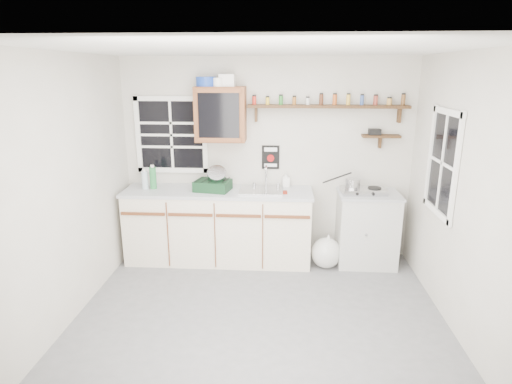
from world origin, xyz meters
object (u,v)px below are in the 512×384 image
main_cabinet (219,225)px  spice_shelf (329,106)px  upper_cabinet (221,114)px  right_cabinet (367,228)px  hotplate (363,191)px  dish_rack (214,182)px

main_cabinet → spice_shelf: spice_shelf is taller
upper_cabinet → spice_shelf: size_ratio=0.34×
spice_shelf → upper_cabinet: bearing=-176.9°
right_cabinet → hotplate: (-0.08, -0.02, 0.49)m
spice_shelf → dish_rack: (-1.37, -0.23, -0.91)m
right_cabinet → upper_cabinet: (-1.80, 0.12, 1.37)m
spice_shelf → hotplate: 1.10m
main_cabinet → hotplate: hotplate is taller
main_cabinet → spice_shelf: (1.32, 0.21, 1.47)m
main_cabinet → upper_cabinet: bearing=76.3°
main_cabinet → hotplate: (1.76, 0.01, 0.48)m
main_cabinet → upper_cabinet: upper_cabinet is taller
right_cabinet → main_cabinet: bearing=-179.2°
upper_cabinet → dish_rack: 0.82m
dish_rack → hotplate: bearing=11.5°
main_cabinet → dish_rack: bearing=-162.5°
spice_shelf → hotplate: (0.43, -0.21, -0.98)m
spice_shelf → dish_rack: spice_shelf is taller
upper_cabinet → dish_rack: bearing=-116.3°
right_cabinet → spice_shelf: bearing=159.9°
dish_rack → main_cabinet: bearing=28.4°
right_cabinet → upper_cabinet: upper_cabinet is taller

